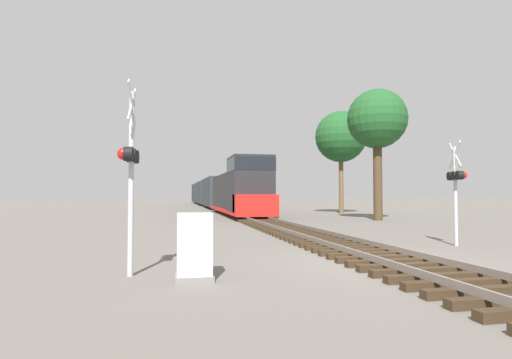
% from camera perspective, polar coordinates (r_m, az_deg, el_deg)
% --- Properties ---
extents(ground_plane, '(400.00, 400.00, 0.00)m').
position_cam_1_polar(ground_plane, '(10.88, 18.45, -11.32)').
color(ground_plane, '#666059').
extents(rail_track_bed, '(2.60, 160.00, 0.31)m').
position_cam_1_polar(rail_track_bed, '(10.85, 18.44, -10.61)').
color(rail_track_bed, '#382819').
rests_on(rail_track_bed, ground).
extents(freight_train, '(2.87, 62.30, 4.44)m').
position_cam_1_polar(freight_train, '(55.93, -6.31, -1.91)').
color(freight_train, '#232326').
rests_on(freight_train, ground).
extents(crossing_signal_near, '(0.39, 1.01, 4.17)m').
position_cam_1_polar(crossing_signal_near, '(9.07, -17.57, 2.39)').
color(crossing_signal_near, '#B7B7BC').
rests_on(crossing_signal_near, ground).
extents(crossing_signal_far, '(0.54, 1.01, 3.56)m').
position_cam_1_polar(crossing_signal_far, '(15.24, 26.69, -0.16)').
color(crossing_signal_far, '#B7B7BC').
rests_on(crossing_signal_far, ground).
extents(relay_cabinet, '(0.77, 0.63, 1.38)m').
position_cam_1_polar(relay_cabinet, '(8.34, -8.80, -9.54)').
color(relay_cabinet, slate).
rests_on(relay_cabinet, ground).
extents(tree_far_right, '(4.04, 4.04, 8.94)m').
position_cam_1_polar(tree_far_right, '(28.71, 16.91, 8.06)').
color(tree_far_right, '#473521').
rests_on(tree_far_right, ground).
extents(tree_mid_background, '(4.75, 4.75, 9.52)m').
position_cam_1_polar(tree_mid_background, '(38.21, 12.02, 5.94)').
color(tree_mid_background, brown).
rests_on(tree_mid_background, ground).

